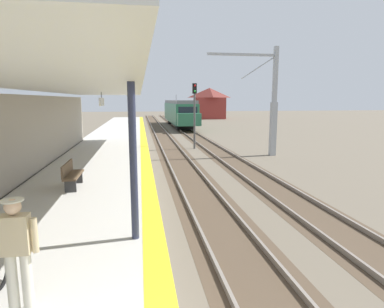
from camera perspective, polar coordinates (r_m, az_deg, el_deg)
The scene contains 10 objects.
station_platform at distance 18.54m, azimuth -15.27°, elevation -1.50°, with size 5.00×80.00×0.91m.
station_building_with_canopy at distance 13.94m, azimuth -25.07°, elevation 3.55°, with size 4.85×24.00×4.43m.
track_pair_nearest_platform at distance 22.56m, azimuth -3.00°, elevation -0.27°, with size 2.34×120.00×0.16m.
track_pair_middle at distance 23.17m, azimuth 5.39°, elevation -0.04°, with size 2.34×120.00×0.16m.
approaching_train at distance 47.83m, azimuth -2.27°, elevation 7.49°, with size 2.93×19.60×4.76m.
commuter_person at distance 5.28m, azimuth -28.69°, elevation -14.63°, with size 0.59×0.30×1.67m.
rail_signal_post at distance 25.80m, azimuth 0.45°, elevation 8.00°, with size 0.32×0.34×5.20m.
catenary_pylon_far_side at distance 23.22m, azimuth 13.69°, elevation 8.56°, with size 5.00×0.40×7.50m.
platform_bench at distance 11.84m, azimuth -20.64°, elevation -3.37°, with size 0.45×1.60×0.88m.
distant_trackside_house at distance 68.22m, azimuth 3.12°, elevation 9.08°, with size 6.60×5.28×6.40m.
Camera 1 is at (-0.49, -2.10, 3.90)m, focal length 30.02 mm.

